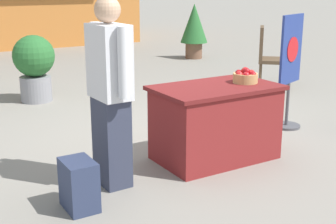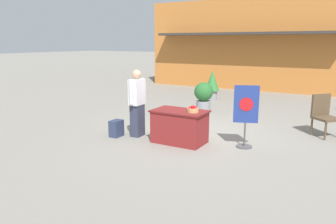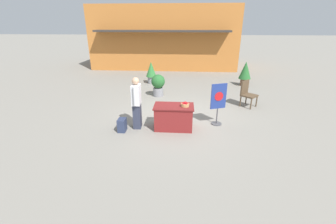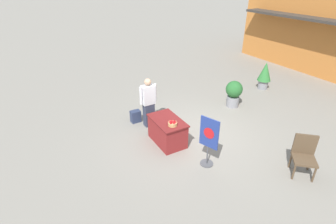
# 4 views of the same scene
# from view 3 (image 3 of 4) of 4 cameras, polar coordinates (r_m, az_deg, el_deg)

# --- Properties ---
(ground_plane) EXTENTS (120.00, 120.00, 0.00)m
(ground_plane) POSITION_cam_3_polar(r_m,az_deg,el_deg) (8.36, 2.69, -1.26)
(ground_plane) COLOR gray
(storefront_building) EXTENTS (10.58, 5.58, 4.44)m
(storefront_building) POSITION_cam_3_polar(r_m,az_deg,el_deg) (18.49, -0.71, 18.53)
(storefront_building) COLOR #C67533
(storefront_building) RESTS_ON ground_plane
(display_table) EXTENTS (1.28, 0.78, 0.79)m
(display_table) POSITION_cam_3_polar(r_m,az_deg,el_deg) (7.34, 1.46, -1.26)
(display_table) COLOR maroon
(display_table) RESTS_ON ground_plane
(apple_basket) EXTENTS (0.26, 0.26, 0.16)m
(apple_basket) POSITION_cam_3_polar(r_m,az_deg,el_deg) (7.14, 4.34, 1.98)
(apple_basket) COLOR tan
(apple_basket) RESTS_ON display_table
(person_visitor) EXTENTS (0.27, 0.61, 1.70)m
(person_visitor) POSITION_cam_3_polar(r_m,az_deg,el_deg) (7.28, -7.98, 2.32)
(person_visitor) COLOR #33384C
(person_visitor) RESTS_ON ground_plane
(backpack) EXTENTS (0.24, 0.34, 0.42)m
(backpack) POSITION_cam_3_polar(r_m,az_deg,el_deg) (7.35, -11.58, -3.27)
(backpack) COLOR #2D3856
(backpack) RESTS_ON ground_plane
(poster_board) EXTENTS (0.53, 0.36, 1.43)m
(poster_board) POSITION_cam_3_polar(r_m,az_deg,el_deg) (7.67, 12.61, 2.28)
(poster_board) COLOR #4C4C51
(poster_board) RESTS_ON ground_plane
(patio_chair) EXTENTS (0.78, 0.78, 1.06)m
(patio_chair) POSITION_cam_3_polar(r_m,az_deg,el_deg) (9.84, 19.46, 4.72)
(patio_chair) COLOR brown
(patio_chair) RESTS_ON ground_plane
(potted_plant_near_right) EXTENTS (0.58, 0.58, 1.22)m
(potted_plant_near_right) POSITION_cam_3_polar(r_m,az_deg,el_deg) (12.99, -4.29, 10.24)
(potted_plant_near_right) COLOR gray
(potted_plant_near_right) RESTS_ON ground_plane
(potted_plant_near_left) EXTENTS (0.64, 0.64, 1.03)m
(potted_plant_near_left) POSITION_cam_3_polar(r_m,az_deg,el_deg) (10.62, -2.52, 7.10)
(potted_plant_near_left) COLOR gray
(potted_plant_near_left) RESTS_ON ground_plane
(potted_plant_far_right) EXTENTS (0.66, 0.66, 1.32)m
(potted_plant_far_right) POSITION_cam_3_polar(r_m,az_deg,el_deg) (13.16, 19.02, 9.63)
(potted_plant_far_right) COLOR brown
(potted_plant_far_right) RESTS_ON ground_plane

